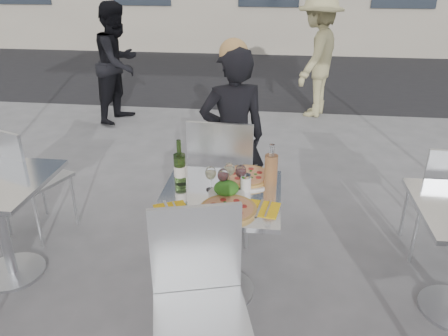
# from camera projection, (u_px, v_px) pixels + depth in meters

# --- Properties ---
(ground) EXTENTS (80.00, 80.00, 0.00)m
(ground) POSITION_uv_depth(u_px,v_px,m) (221.00, 291.00, 2.95)
(ground) COLOR #5E5E60
(street_asphalt) EXTENTS (24.00, 5.00, 0.00)m
(street_asphalt) POSITION_uv_depth(u_px,v_px,m) (263.00, 73.00, 8.79)
(street_asphalt) COLOR black
(street_asphalt) RESTS_ON ground
(main_table) EXTENTS (0.72, 0.72, 0.75)m
(main_table) POSITION_uv_depth(u_px,v_px,m) (221.00, 223.00, 2.72)
(main_table) COLOR #B7BABF
(main_table) RESTS_ON ground
(chair_far) EXTENTS (0.48, 0.50, 1.03)m
(chair_far) POSITION_uv_depth(u_px,v_px,m) (223.00, 171.00, 3.25)
(chair_far) COLOR silver
(chair_far) RESTS_ON ground
(chair_near) EXTENTS (0.55, 0.56, 0.99)m
(chair_near) POSITION_uv_depth(u_px,v_px,m) (199.00, 291.00, 2.09)
(chair_near) COLOR silver
(chair_near) RESTS_ON ground
(side_chair_lfar) EXTENTS (0.56, 0.57, 0.95)m
(side_chair_lfar) POSITION_uv_depth(u_px,v_px,m) (22.00, 173.00, 3.32)
(side_chair_lfar) COLOR silver
(side_chair_lfar) RESTS_ON ground
(side_chair_rfar) EXTENTS (0.43, 0.45, 0.92)m
(side_chair_rfar) POSITION_uv_depth(u_px,v_px,m) (447.00, 194.00, 3.06)
(side_chair_rfar) COLOR silver
(side_chair_rfar) RESTS_ON ground
(woman_diner) EXTENTS (0.62, 0.51, 1.47)m
(woman_diner) POSITION_uv_depth(u_px,v_px,m) (233.00, 139.00, 3.50)
(woman_diner) COLOR black
(woman_diner) RESTS_ON ground
(pedestrian_a) EXTENTS (0.77, 0.89, 1.59)m
(pedestrian_a) POSITION_uv_depth(u_px,v_px,m) (118.00, 63.00, 5.87)
(pedestrian_a) COLOR black
(pedestrian_a) RESTS_ON ground
(pedestrian_b) EXTENTS (0.96, 1.24, 1.68)m
(pedestrian_b) POSITION_uv_depth(u_px,v_px,m) (317.00, 56.00, 6.07)
(pedestrian_b) COLOR tan
(pedestrian_b) RESTS_ON ground
(pizza_near) EXTENTS (0.32, 0.32, 0.02)m
(pizza_near) POSITION_uv_depth(u_px,v_px,m) (228.00, 209.00, 2.45)
(pizza_near) COLOR tan
(pizza_near) RESTS_ON main_table
(pizza_far) EXTENTS (0.36, 0.36, 0.03)m
(pizza_far) POSITION_uv_depth(u_px,v_px,m) (247.00, 177.00, 2.81)
(pizza_far) COLOR white
(pizza_far) RESTS_ON main_table
(salad_plate) EXTENTS (0.22, 0.22, 0.09)m
(salad_plate) POSITION_uv_depth(u_px,v_px,m) (226.00, 189.00, 2.61)
(salad_plate) COLOR white
(salad_plate) RESTS_ON main_table
(wine_bottle) EXTENTS (0.07, 0.08, 0.29)m
(wine_bottle) POSITION_uv_depth(u_px,v_px,m) (180.00, 167.00, 2.70)
(wine_bottle) COLOR #375720
(wine_bottle) RESTS_ON main_table
(carafe) EXTENTS (0.08, 0.08, 0.29)m
(carafe) POSITION_uv_depth(u_px,v_px,m) (271.00, 171.00, 2.65)
(carafe) COLOR tan
(carafe) RESTS_ON main_table
(sugar_shaker) EXTENTS (0.06, 0.06, 0.11)m
(sugar_shaker) POSITION_uv_depth(u_px,v_px,m) (246.00, 183.00, 2.65)
(sugar_shaker) COLOR white
(sugar_shaker) RESTS_ON main_table
(wineglass_white_a) EXTENTS (0.07, 0.07, 0.16)m
(wineglass_white_a) POSITION_uv_depth(u_px,v_px,m) (211.00, 174.00, 2.63)
(wineglass_white_a) COLOR white
(wineglass_white_a) RESTS_ON main_table
(wineglass_white_b) EXTENTS (0.07, 0.07, 0.16)m
(wineglass_white_b) POSITION_uv_depth(u_px,v_px,m) (229.00, 170.00, 2.68)
(wineglass_white_b) COLOR white
(wineglass_white_b) RESTS_ON main_table
(wineglass_red_a) EXTENTS (0.07, 0.07, 0.16)m
(wineglass_red_a) POSITION_uv_depth(u_px,v_px,m) (223.00, 176.00, 2.60)
(wineglass_red_a) COLOR white
(wineglass_red_a) RESTS_ON main_table
(wineglass_red_b) EXTENTS (0.07, 0.07, 0.16)m
(wineglass_red_b) POSITION_uv_depth(u_px,v_px,m) (241.00, 172.00, 2.65)
(wineglass_red_b) COLOR white
(wineglass_red_b) RESTS_ON main_table
(napkin_left) EXTENTS (0.24, 0.24, 0.01)m
(napkin_left) POSITION_uv_depth(u_px,v_px,m) (171.00, 210.00, 2.45)
(napkin_left) COLOR yellow
(napkin_left) RESTS_ON main_table
(napkin_right) EXTENTS (0.21, 0.21, 0.01)m
(napkin_right) POSITION_uv_depth(u_px,v_px,m) (263.00, 209.00, 2.47)
(napkin_right) COLOR yellow
(napkin_right) RESTS_ON main_table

